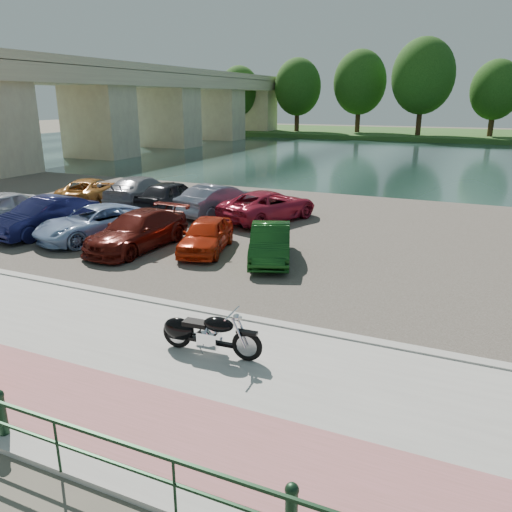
{
  "coord_description": "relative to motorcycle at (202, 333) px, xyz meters",
  "views": [
    {
      "loc": [
        5.09,
        -8.37,
        5.36
      ],
      "look_at": [
        -0.36,
        3.94,
        1.1
      ],
      "focal_mm": 35.0,
      "sensor_mm": 36.0,
      "label": 1
    }
  ],
  "objects": [
    {
      "name": "river",
      "position": [
        -0.1,
        39.96,
        -0.56
      ],
      "size": [
        120.0,
        40.0,
        0.0
      ],
      "primitive_type": "cube",
      "color": "#182C2A",
      "rests_on": "ground"
    },
    {
      "name": "promenade",
      "position": [
        -0.1,
        -1.04,
        -0.51
      ],
      "size": [
        60.0,
        6.0,
        0.1
      ],
      "primitive_type": "cube",
      "color": "#9D9B93",
      "rests_on": "ground"
    },
    {
      "name": "car_1",
      "position": [
        -10.93,
        6.28,
        0.22
      ],
      "size": [
        2.1,
        4.65,
        1.48
      ],
      "primitive_type": "imported",
      "rotation": [
        0.0,
        0.0,
        -0.12
      ],
      "color": "#141540",
      "rests_on": "parking_lot"
    },
    {
      "name": "car_10",
      "position": [
        -3.48,
        12.15,
        0.17
      ],
      "size": [
        3.82,
        5.43,
        1.38
      ],
      "primitive_type": "imported",
      "rotation": [
        0.0,
        0.0,
        2.8
      ],
      "color": "maroon",
      "rests_on": "parking_lot"
    },
    {
      "name": "car_3",
      "position": [
        -6.21,
        6.1,
        0.15
      ],
      "size": [
        2.11,
        4.73,
        1.35
      ],
      "primitive_type": "imported",
      "rotation": [
        0.0,
        0.0,
        -0.05
      ],
      "color": "#4C100A",
      "rests_on": "parking_lot"
    },
    {
      "name": "car_4",
      "position": [
        -3.71,
        6.8,
        0.09
      ],
      "size": [
        2.28,
        3.86,
        1.23
      ],
      "primitive_type": "imported",
      "rotation": [
        0.0,
        0.0,
        0.24
      ],
      "color": "#BA270C",
      "rests_on": "parking_lot"
    },
    {
      "name": "far_bank",
      "position": [
        -0.1,
        71.96,
        -0.26
      ],
      "size": [
        120.0,
        24.0,
        0.6
      ],
      "primitive_type": "cube",
      "color": "#204B1B",
      "rests_on": "ground"
    },
    {
      "name": "railing",
      "position": [
        -0.1,
        -4.04,
        0.23
      ],
      "size": [
        24.04,
        0.05,
        0.9
      ],
      "color": "black",
      "rests_on": "promenade"
    },
    {
      "name": "kerb",
      "position": [
        -0.1,
        1.96,
        -0.49
      ],
      "size": [
        60.0,
        0.3,
        0.14
      ],
      "primitive_type": "cube",
      "color": "#9D9B93",
      "rests_on": "ground"
    },
    {
      "name": "car_5",
      "position": [
        -1.16,
        6.73,
        0.1
      ],
      "size": [
        2.54,
        3.99,
        1.24
      ],
      "primitive_type": "imported",
      "rotation": [
        0.0,
        0.0,
        0.35
      ],
      "color": "#103B11",
      "rests_on": "parking_lot"
    },
    {
      "name": "parking_lot",
      "position": [
        -0.1,
        10.96,
        -0.54
      ],
      "size": [
        60.0,
        18.0,
        0.04
      ],
      "primitive_type": "cube",
      "color": "#3C3830",
      "rests_on": "ground"
    },
    {
      "name": "far_trees",
      "position": [
        4.26,
        65.75,
        6.93
      ],
      "size": [
        70.25,
        10.68,
        12.52
      ],
      "color": "#372414",
      "rests_on": "far_bank"
    },
    {
      "name": "bridge",
      "position": [
        -28.1,
        40.99,
        4.96
      ],
      "size": [
        7.0,
        56.0,
        8.55
      ],
      "color": "tan",
      "rests_on": "ground"
    },
    {
      "name": "motorcycle",
      "position": [
        0.0,
        0.0,
        0.0
      ],
      "size": [
        2.33,
        0.75,
        1.05
      ],
      "rotation": [
        0.0,
        0.0,
        0.06
      ],
      "color": "black",
      "rests_on": "promenade"
    },
    {
      "name": "car_2",
      "position": [
        -8.54,
        6.49,
        0.13
      ],
      "size": [
        3.58,
        5.16,
        1.31
      ],
      "primitive_type": "imported",
      "rotation": [
        0.0,
        0.0,
        -0.33
      ],
      "color": "#90AAD2",
      "rests_on": "parking_lot"
    },
    {
      "name": "pink_path",
      "position": [
        -0.1,
        -2.54,
        -0.46
      ],
      "size": [
        60.0,
        2.0,
        0.01
      ],
      "primitive_type": "cube",
      "color": "#985B56",
      "rests_on": "promenade"
    },
    {
      "name": "car_6",
      "position": [
        -13.65,
        12.05,
        0.14
      ],
      "size": [
        3.56,
        5.21,
        1.32
      ],
      "primitive_type": "imported",
      "rotation": [
        0.0,
        0.0,
        3.45
      ],
      "color": "#B7722A",
      "rests_on": "parking_lot"
    },
    {
      "name": "ground",
      "position": [
        -0.1,
        -0.04,
        -0.56
      ],
      "size": [
        200.0,
        200.0,
        0.0
      ],
      "primitive_type": "plane",
      "color": "#595447",
      "rests_on": "ground"
    },
    {
      "name": "car_8",
      "position": [
        -8.73,
        12.26,
        0.23
      ],
      "size": [
        1.84,
        4.43,
        1.5
      ],
      "primitive_type": "imported",
      "rotation": [
        0.0,
        0.0,
        3.13
      ],
      "color": "black",
      "rests_on": "parking_lot"
    },
    {
      "name": "car_9",
      "position": [
        -6.07,
        12.21,
        0.22
      ],
      "size": [
        2.56,
        4.73,
        1.48
      ],
      "primitive_type": "imported",
      "rotation": [
        0.0,
        0.0,
        2.91
      ],
      "color": "slate",
      "rests_on": "parking_lot"
    },
    {
      "name": "car_7",
      "position": [
        -10.95,
        12.79,
        0.23
      ],
      "size": [
        2.73,
        5.37,
        1.49
      ],
      "primitive_type": "imported",
      "rotation": [
        0.0,
        0.0,
        3.27
      ],
      "color": "gray",
      "rests_on": "parking_lot"
    }
  ]
}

